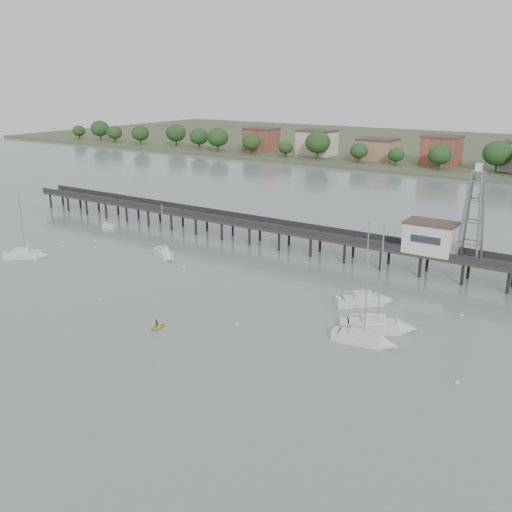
% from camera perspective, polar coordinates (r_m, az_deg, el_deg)
% --- Properties ---
extents(ground_plane, '(500.00, 500.00, 0.00)m').
position_cam_1_polar(ground_plane, '(69.19, -21.73, -11.55)').
color(ground_plane, slate).
rests_on(ground_plane, ground).
extents(pier, '(150.00, 5.00, 5.50)m').
position_cam_1_polar(pier, '(109.78, 4.39, 2.39)').
color(pier, '#2D2823').
rests_on(pier, ground).
extents(pier_building, '(8.40, 5.40, 5.30)m').
position_cam_1_polar(pier_building, '(99.60, 17.02, 1.82)').
color(pier_building, silver).
rests_on(pier_building, ground).
extents(lattice_tower, '(3.20, 3.20, 15.50)m').
position_cam_1_polar(lattice_tower, '(96.98, 20.91, 3.74)').
color(lattice_tower, slate).
rests_on(lattice_tower, ground).
extents(sailboat_c, '(9.43, 6.75, 15.18)m').
position_cam_1_polar(sailboat_c, '(77.81, 12.86, -6.90)').
color(sailboat_c, silver).
rests_on(sailboat_c, ground).
extents(sailboat_b, '(6.47, 4.28, 10.57)m').
position_cam_1_polar(sailboat_b, '(107.16, -9.07, 0.10)').
color(sailboat_b, silver).
rests_on(sailboat_b, ground).
extents(sailboat_a, '(7.17, 6.16, 12.25)m').
position_cam_1_polar(sailboat_a, '(114.28, -21.70, 0.14)').
color(sailboat_a, silver).
rests_on(sailboat_a, ground).
extents(sailboat_d, '(7.88, 3.41, 12.65)m').
position_cam_1_polar(sailboat_d, '(73.55, 11.30, -8.25)').
color(sailboat_d, silver).
rests_on(sailboat_d, ground).
extents(sailboat_f, '(7.59, 7.25, 13.44)m').
position_cam_1_polar(sailboat_f, '(86.18, 11.35, -4.36)').
color(sailboat_f, silver).
rests_on(sailboat_f, ground).
extents(white_tender, '(3.28, 1.99, 1.19)m').
position_cam_1_polar(white_tender, '(132.17, -14.51, 2.92)').
color(white_tender, silver).
rests_on(white_tender, ground).
extents(yellow_dinghy, '(1.65, 0.58, 2.27)m').
position_cam_1_polar(yellow_dinghy, '(78.12, -9.87, -7.12)').
color(yellow_dinghy, yellow).
rests_on(yellow_dinghy, ground).
extents(dinghy_occupant, '(0.43, 1.09, 0.26)m').
position_cam_1_polar(dinghy_occupant, '(78.12, -9.87, -7.12)').
color(dinghy_occupant, black).
rests_on(dinghy_occupant, ground).
extents(mooring_buoys, '(80.50, 24.94, 0.39)m').
position_cam_1_polar(mooring_buoys, '(91.07, -5.24, -3.26)').
color(mooring_buoys, beige).
rests_on(mooring_buoys, ground).
extents(far_shore, '(500.00, 170.00, 10.40)m').
position_cam_1_polar(far_shore, '(278.63, 23.36, 9.53)').
color(far_shore, '#475133').
rests_on(far_shore, ground).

